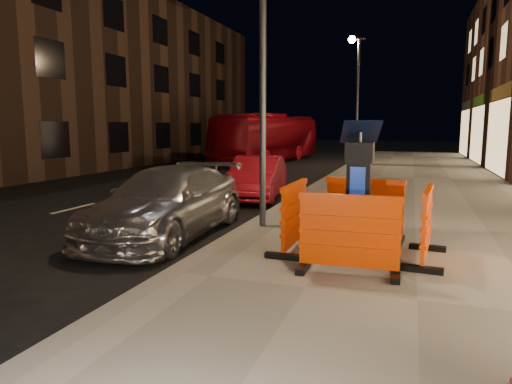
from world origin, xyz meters
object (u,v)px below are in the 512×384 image
(barrier_back, at_px, (364,209))
(barrier_bldgside, at_px, (427,225))
(barrier_kerbside, at_px, (294,216))
(bus_doubledecker, at_px, (269,162))
(car_silver, at_px, (168,235))
(barrier_front, at_px, (349,235))
(parking_kiosk, at_px, (358,193))
(car_red, at_px, (257,198))

(barrier_back, bearing_deg, barrier_bldgside, -38.92)
(barrier_kerbside, bearing_deg, bus_doubledecker, 19.45)
(barrier_back, relative_size, barrier_kerbside, 1.00)
(barrier_back, xyz_separation_m, car_silver, (-3.55, -0.26, -0.66))
(barrier_front, relative_size, barrier_bldgside, 1.00)
(parking_kiosk, height_order, barrier_back, parking_kiosk)
(barrier_bldgside, height_order, car_silver, barrier_bldgside)
(barrier_front, bearing_deg, barrier_kerbside, 133.08)
(barrier_bldgside, bearing_deg, car_silver, 86.42)
(car_silver, height_order, bus_doubledecker, bus_doubledecker)
(barrier_back, bearing_deg, car_red, 133.43)
(barrier_front, bearing_deg, barrier_bldgside, 43.08)
(parking_kiosk, bearing_deg, barrier_back, 93.08)
(car_silver, bearing_deg, barrier_kerbside, -16.68)
(parking_kiosk, distance_m, car_silver, 3.77)
(barrier_front, xyz_separation_m, barrier_kerbside, (-0.95, 0.95, 0.00))
(parking_kiosk, height_order, bus_doubledecker, parking_kiosk)
(parking_kiosk, xyz_separation_m, barrier_bldgside, (0.95, 0.00, -0.41))
(barrier_bldgside, relative_size, bus_doubledecker, 0.14)
(parking_kiosk, bearing_deg, bus_doubledecker, 114.10)
(barrier_kerbside, relative_size, bus_doubledecker, 0.14)
(barrier_back, distance_m, barrier_kerbside, 1.34)
(parking_kiosk, xyz_separation_m, barrier_front, (0.00, -0.95, -0.41))
(parking_kiosk, bearing_deg, barrier_front, -86.92)
(car_red, bearing_deg, barrier_back, -61.29)
(barrier_kerbside, relative_size, barrier_bldgside, 1.00)
(car_silver, xyz_separation_m, car_red, (0.18, 4.68, 0.00))
(barrier_front, distance_m, car_red, 7.19)
(parking_kiosk, relative_size, car_red, 0.51)
(parking_kiosk, bearing_deg, barrier_kerbside, -176.92)
(barrier_kerbside, bearing_deg, parking_kiosk, -88.92)
(barrier_kerbside, relative_size, car_silver, 0.30)
(parking_kiosk, xyz_separation_m, car_silver, (-3.55, 0.69, -1.07))
(parking_kiosk, height_order, barrier_kerbside, parking_kiosk)
(barrier_kerbside, bearing_deg, barrier_bldgside, -88.92)
(barrier_back, bearing_deg, bus_doubledecker, 118.14)
(bus_doubledecker, bearing_deg, barrier_bldgside, -58.01)
(barrier_back, distance_m, barrier_bldgside, 1.34)
(barrier_kerbside, bearing_deg, barrier_back, -43.92)
(parking_kiosk, xyz_separation_m, car_red, (-3.37, 5.37, -1.07))
(barrier_front, height_order, barrier_back, same)
(barrier_back, height_order, barrier_kerbside, same)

